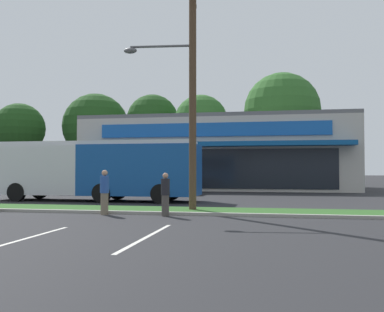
# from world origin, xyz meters

# --- Properties ---
(grass_median) EXTENTS (56.00, 2.20, 0.12)m
(grass_median) POSITION_xyz_m (0.00, 14.00, 0.06)
(grass_median) COLOR #2D5B23
(grass_median) RESTS_ON ground_plane
(curb_lip) EXTENTS (56.00, 0.24, 0.12)m
(curb_lip) POSITION_xyz_m (0.00, 12.78, 0.06)
(curb_lip) COLOR #99968C
(curb_lip) RESTS_ON ground_plane
(parking_stripe_2) EXTENTS (0.12, 4.80, 0.01)m
(parking_stripe_2) POSITION_xyz_m (0.20, 6.37, 0.00)
(parking_stripe_2) COLOR silver
(parking_stripe_2) RESTS_ON ground_plane
(parking_stripe_3) EXTENTS (0.12, 4.80, 0.01)m
(parking_stripe_3) POSITION_xyz_m (3.14, 7.45, 0.00)
(parking_stripe_3) COLOR silver
(parking_stripe_3) RESTS_ON ground_plane
(storefront_building) EXTENTS (22.56, 12.31, 6.18)m
(storefront_building) POSITION_xyz_m (1.59, 35.49, 3.10)
(storefront_building) COLOR #BCB7AD
(storefront_building) RESTS_ON ground_plane
(tree_far_left) EXTENTS (6.02, 6.02, 9.59)m
(tree_far_left) POSITION_xyz_m (-23.54, 43.63, 6.57)
(tree_far_left) COLOR #473323
(tree_far_left) RESTS_ON ground_plane
(tree_left) EXTENTS (8.00, 8.00, 10.95)m
(tree_left) POSITION_xyz_m (-15.06, 46.46, 6.94)
(tree_left) COLOR #473323
(tree_left) RESTS_ON ground_plane
(tree_mid_left) EXTENTS (6.00, 6.00, 10.32)m
(tree_mid_left) POSITION_xyz_m (-7.39, 44.79, 7.30)
(tree_mid_left) COLOR #473323
(tree_mid_left) RESTS_ON ground_plane
(tree_mid) EXTENTS (5.80, 5.80, 9.80)m
(tree_mid) POSITION_xyz_m (-1.42, 42.99, 6.88)
(tree_mid) COLOR #473323
(tree_mid) RESTS_ON ground_plane
(tree_mid_right) EXTENTS (7.98, 7.98, 11.84)m
(tree_mid_right) POSITION_xyz_m (7.21, 42.97, 7.84)
(tree_mid_right) COLOR #473323
(tree_mid_right) RESTS_ON ground_plane
(utility_pole) EXTENTS (3.05, 2.40, 9.48)m
(utility_pole) POSITION_xyz_m (2.97, 13.93, 5.08)
(utility_pole) COLOR #4C3826
(utility_pole) RESTS_ON ground_plane
(city_bus) EXTENTS (11.55, 2.68, 3.25)m
(city_bus) POSITION_xyz_m (-3.31, 19.11, 1.76)
(city_bus) COLOR #144793
(city_bus) RESTS_ON ground_plane
(car_1) EXTENTS (4.48, 2.02, 1.48)m
(car_1) POSITION_xyz_m (-1.13, 25.64, 0.77)
(car_1) COLOR slate
(car_1) RESTS_ON ground_plane
(car_2) EXTENTS (4.17, 1.87, 1.55)m
(car_2) POSITION_xyz_m (-7.70, 24.84, 0.79)
(car_2) COLOR #9E998C
(car_2) RESTS_ON ground_plane
(pedestrian_near_bench) EXTENTS (0.35, 0.35, 1.72)m
(pedestrian_near_bench) POSITION_xyz_m (-0.05, 12.41, 0.86)
(pedestrian_near_bench) COLOR #726651
(pedestrian_near_bench) RESTS_ON ground_plane
(pedestrian_by_pole) EXTENTS (0.33, 0.33, 1.62)m
(pedestrian_by_pole) POSITION_xyz_m (2.38, 12.34, 0.81)
(pedestrian_by_pole) COLOR #47423D
(pedestrian_by_pole) RESTS_ON ground_plane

